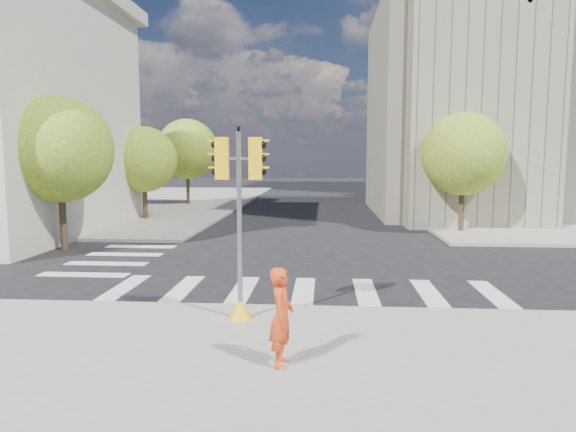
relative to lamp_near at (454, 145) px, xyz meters
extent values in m
plane|color=black|center=(-8.00, -14.00, -4.58)|extent=(160.00, 160.00, 0.00)
cube|color=gray|center=(12.00, 12.00, -4.50)|extent=(28.00, 40.00, 0.15)
cube|color=gray|center=(-28.00, 12.00, -4.50)|extent=(28.00, 40.00, 0.15)
cube|color=gray|center=(9.00, 6.00, 2.42)|extent=(26.00, 14.00, 14.00)
cube|color=gray|center=(1.00, 1.00, 2.42)|extent=(8.00, 8.00, 14.00)
cube|color=#9EA0A3|center=(14.00, 28.00, 10.42)|extent=(20.00, 18.00, 30.00)
cylinder|color=#382616|center=(-18.50, -10.00, -3.35)|extent=(0.28, 0.28, 2.45)
sphere|color=#3C7621|center=(-18.50, -10.00, -0.37)|extent=(4.40, 4.40, 4.40)
cylinder|color=#382616|center=(-18.50, 0.00, -3.49)|extent=(0.28, 0.28, 2.17)
sphere|color=#3C7621|center=(-18.50, 0.00, -0.81)|extent=(4.00, 4.00, 4.00)
cylinder|color=#382616|center=(-18.50, 10.00, -3.27)|extent=(0.28, 0.28, 2.62)
sphere|color=#3C7621|center=(-18.50, 10.00, -0.03)|extent=(4.80, 4.80, 4.80)
cylinder|color=#382616|center=(-0.50, -4.00, -3.39)|extent=(0.28, 0.28, 2.38)
sphere|color=#3C7621|center=(-0.50, -4.00, -0.52)|extent=(4.20, 4.20, 4.20)
cylinder|color=#382616|center=(-0.50, 8.00, -3.32)|extent=(0.28, 0.28, 2.52)
sphere|color=#3C7621|center=(-0.50, 8.00, -0.22)|extent=(4.60, 4.60, 4.60)
cylinder|color=#382616|center=(-0.50, 20.00, -3.44)|extent=(0.28, 0.28, 2.27)
sphere|color=#3C7621|center=(-0.50, 20.00, -0.70)|extent=(4.00, 4.00, 4.00)
cylinder|color=black|center=(0.00, 0.00, -0.43)|extent=(0.12, 0.12, 8.00)
cube|color=black|center=(0.00, 0.00, 3.57)|extent=(0.35, 0.18, 0.22)
cylinder|color=black|center=(0.00, 14.00, -0.43)|extent=(0.12, 0.12, 8.00)
cube|color=black|center=(0.00, 14.00, 3.57)|extent=(0.35, 0.18, 0.22)
cone|color=yellow|center=(-9.46, -19.18, -4.18)|extent=(0.56, 0.56, 0.50)
cylinder|color=gray|center=(-9.46, -19.18, -2.27)|extent=(0.11, 0.11, 4.32)
cylinder|color=black|center=(-9.46, -19.18, -0.06)|extent=(0.07, 0.07, 0.12)
cylinder|color=gray|center=(-9.46, -19.18, -0.71)|extent=(0.90, 0.09, 0.06)
cube|color=yellow|center=(-9.84, -19.20, -0.71)|extent=(0.31, 0.23, 0.95)
cube|color=yellow|center=(-9.08, -19.17, -0.71)|extent=(0.31, 0.23, 0.95)
imported|color=#E14115|center=(-8.27, -21.80, -3.53)|extent=(0.47, 0.68, 1.80)
camera|label=1|loc=(-7.53, -30.70, -0.68)|focal=32.00mm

